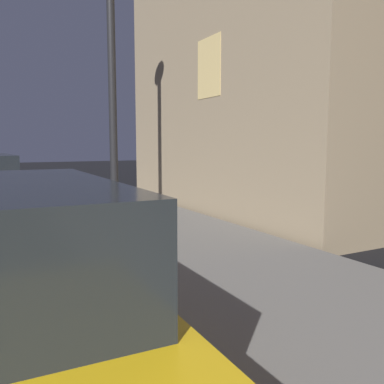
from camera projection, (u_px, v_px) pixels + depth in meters
The scene contains 1 object.
street_lamp at pixel (111, 51), 8.16m from camera, with size 0.44×0.44×4.98m.
Camera 1 is at (2.99, 0.86, 1.62)m, focal length 38.16 mm.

